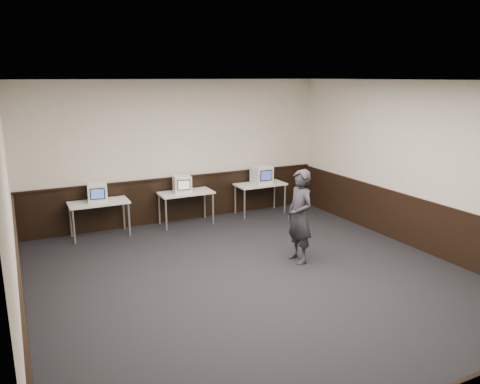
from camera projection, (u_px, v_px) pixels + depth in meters
name	position (u px, v px, depth m)	size (l,w,h in m)	color
floor	(264.00, 285.00, 7.49)	(8.00, 8.00, 0.00)	black
ceiling	(267.00, 80.00, 6.72)	(8.00, 8.00, 0.00)	white
back_wall	(179.00, 152.00, 10.58)	(7.00, 7.00, 0.00)	beige
left_wall	(11.00, 219.00, 5.59)	(8.00, 8.00, 0.00)	beige
right_wall	(431.00, 169.00, 8.61)	(8.00, 8.00, 0.00)	beige
wainscot_back	(180.00, 199.00, 10.83)	(6.98, 0.04, 1.00)	black
wainscot_left	(23.00, 302.00, 5.86)	(0.04, 7.98, 1.00)	black
wainscot_right	(424.00, 226.00, 8.87)	(0.04, 7.98, 1.00)	black
wainscot_rail	(180.00, 177.00, 10.68)	(6.98, 0.06, 0.04)	black
desk_left	(99.00, 205.00, 9.63)	(1.20, 0.60, 0.75)	silver
desk_center	(186.00, 195.00, 10.45)	(1.20, 0.60, 0.75)	silver
desk_right	(260.00, 186.00, 11.27)	(1.20, 0.60, 0.75)	silver
emac_left	(98.00, 192.00, 9.58)	(0.45, 0.46, 0.38)	white
emac_center	(182.00, 184.00, 10.36)	(0.44, 0.45, 0.38)	white
emac_right	(262.00, 175.00, 11.22)	(0.43, 0.47, 0.43)	white
person	(300.00, 216.00, 8.28)	(0.62, 0.40, 1.69)	#27262B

